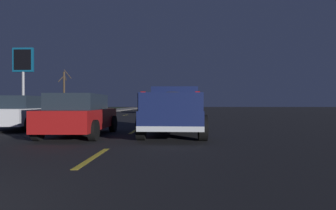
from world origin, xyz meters
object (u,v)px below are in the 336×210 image
at_px(sedan_blue, 150,107).
at_px(pickup_truck, 174,109).
at_px(bare_tree_far, 64,90).
at_px(sedan_red, 80,115).
at_px(sedan_tan, 174,107).
at_px(gas_price_sign, 23,65).
at_px(sedan_white, 25,112).

bearing_deg(sedan_blue, pickup_truck, -172.29).
bearing_deg(pickup_truck, sedan_blue, 7.71).
bearing_deg(bare_tree_far, sedan_red, -157.19).
bearing_deg(bare_tree_far, pickup_truck, -151.47).
bearing_deg(sedan_red, bare_tree_far, 22.81).
relative_size(sedan_tan, gas_price_sign, 0.70).
distance_m(sedan_red, gas_price_sign, 18.86).
height_order(sedan_white, bare_tree_far, bare_tree_far).
relative_size(sedan_tan, sedan_white, 1.01).
height_order(sedan_tan, bare_tree_far, bare_tree_far).
bearing_deg(pickup_truck, bare_tree_far, 28.53).
bearing_deg(pickup_truck, sedan_white, 73.78).
bearing_deg(sedan_white, sedan_blue, -8.89).
xyz_separation_m(gas_price_sign, bare_tree_far, (16.00, 2.63, -1.51)).
distance_m(sedan_blue, sedan_white, 23.29).
relative_size(pickup_truck, sedan_red, 1.24).
height_order(sedan_blue, sedan_tan, same).
relative_size(pickup_truck, sedan_tan, 1.24).
xyz_separation_m(pickup_truck, sedan_white, (2.03, 6.99, -0.20)).
bearing_deg(pickup_truck, sedan_tan, 0.59).
relative_size(sedan_blue, sedan_tan, 1.00).
height_order(pickup_truck, sedan_blue, pickup_truck).
bearing_deg(sedan_tan, sedan_red, 171.53).
xyz_separation_m(sedan_tan, sedan_white, (-19.17, 6.77, 0.00)).
bearing_deg(pickup_truck, sedan_red, 100.89).
xyz_separation_m(sedan_red, sedan_tan, (21.88, -3.26, 0.00)).
xyz_separation_m(pickup_truck, sedan_blue, (25.05, 3.39, -0.20)).
bearing_deg(gas_price_sign, sedan_white, -150.82).
bearing_deg(bare_tree_far, sedan_blue, -112.52).
height_order(sedan_tan, gas_price_sign, gas_price_sign).
distance_m(sedan_blue, gas_price_sign, 15.42).
distance_m(sedan_blue, sedan_tan, 4.98).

